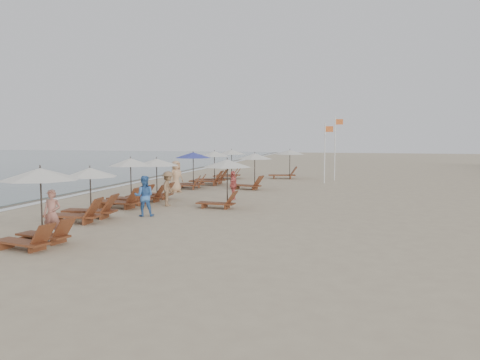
% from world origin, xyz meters
% --- Properties ---
extents(ground, '(160.00, 160.00, 0.00)m').
position_xyz_m(ground, '(0.00, 0.00, 0.00)').
color(ground, tan).
rests_on(ground, ground).
extents(wet_sand_band, '(3.20, 140.00, 0.01)m').
position_xyz_m(wet_sand_band, '(-12.50, 10.00, 0.00)').
color(wet_sand_band, '#6B5E4C').
rests_on(wet_sand_band, ground).
extents(foam_line, '(0.50, 140.00, 0.02)m').
position_xyz_m(foam_line, '(-11.20, 10.00, 0.01)').
color(foam_line, white).
rests_on(foam_line, ground).
extents(lounger_station_0, '(2.52, 2.34, 2.36)m').
position_xyz_m(lounger_station_0, '(-5.13, -3.49, 1.30)').
color(lounger_station_0, brown).
rests_on(lounger_station_0, ground).
extents(lounger_station_1, '(2.67, 2.12, 2.07)m').
position_xyz_m(lounger_station_1, '(-6.24, 0.78, 0.94)').
color(lounger_station_1, brown).
rests_on(lounger_station_1, ground).
extents(lounger_station_2, '(2.66, 2.30, 2.27)m').
position_xyz_m(lounger_station_2, '(-6.43, 4.53, 0.98)').
color(lounger_station_2, brown).
rests_on(lounger_station_2, ground).
extents(lounger_station_3, '(2.60, 2.35, 2.14)m').
position_xyz_m(lounger_station_3, '(-6.10, 6.89, 1.12)').
color(lounger_station_3, brown).
rests_on(lounger_station_3, ground).
extents(lounger_station_4, '(2.57, 2.30, 2.28)m').
position_xyz_m(lounger_station_4, '(-6.13, 12.57, 1.20)').
color(lounger_station_4, brown).
rests_on(lounger_station_4, ground).
extents(lounger_station_5, '(2.71, 2.20, 2.27)m').
position_xyz_m(lounger_station_5, '(-5.64, 15.20, 1.02)').
color(lounger_station_5, brown).
rests_on(lounger_station_5, ground).
extents(lounger_station_6, '(2.54, 2.25, 2.25)m').
position_xyz_m(lounger_station_6, '(-5.58, 19.78, 1.17)').
color(lounger_station_6, brown).
rests_on(lounger_station_6, ground).
extents(inland_station_0, '(2.54, 2.24, 2.22)m').
position_xyz_m(inland_station_0, '(-1.88, 5.25, 1.48)').
color(inland_station_0, brown).
rests_on(inland_station_0, ground).
extents(inland_station_1, '(2.67, 2.24, 2.22)m').
position_xyz_m(inland_station_1, '(-2.32, 13.06, 1.41)').
color(inland_station_1, brown).
rests_on(inland_station_1, ground).
extents(inland_station_2, '(2.82, 2.24, 2.22)m').
position_xyz_m(inland_station_2, '(-1.32, 21.00, 1.32)').
color(inland_station_2, brown).
rests_on(inland_station_2, ground).
extents(beachgoer_near, '(0.62, 0.45, 1.59)m').
position_xyz_m(beachgoer_near, '(-5.41, -2.38, 0.79)').
color(beachgoer_near, '#A96B5B').
rests_on(beachgoer_near, ground).
extents(beachgoer_mid_a, '(0.98, 0.87, 1.67)m').
position_xyz_m(beachgoer_mid_a, '(-4.41, 2.28, 0.84)').
color(beachgoer_mid_a, '#3867A8').
rests_on(beachgoer_mid_a, ground).
extents(beachgoer_mid_b, '(0.77, 1.15, 1.65)m').
position_xyz_m(beachgoer_mid_b, '(-4.57, 5.23, 0.82)').
color(beachgoer_mid_b, brown).
rests_on(beachgoer_mid_b, ground).
extents(beachgoer_far_a, '(0.44, 0.91, 1.51)m').
position_xyz_m(beachgoer_far_a, '(-2.14, 8.03, 0.75)').
color(beachgoer_far_a, '#C85750').
rests_on(beachgoer_far_a, ground).
extents(beachgoer_far_b, '(0.95, 1.08, 1.85)m').
position_xyz_m(beachgoer_far_b, '(-6.26, 10.49, 0.93)').
color(beachgoer_far_b, tan).
rests_on(beachgoer_far_b, ground).
extents(flag_pole_near, '(0.60, 0.08, 4.17)m').
position_xyz_m(flag_pole_near, '(1.86, 17.94, 2.32)').
color(flag_pole_near, silver).
rests_on(flag_pole_near, ground).
extents(flag_pole_far, '(0.59, 0.08, 4.73)m').
position_xyz_m(flag_pole_far, '(2.44, 20.35, 2.62)').
color(flag_pole_far, silver).
rests_on(flag_pole_far, ground).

